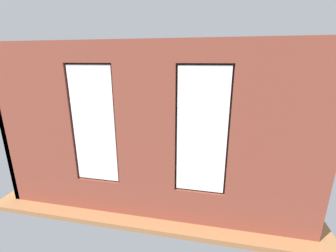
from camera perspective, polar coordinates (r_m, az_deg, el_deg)
name	(u,v)px	position (r m, az deg, el deg)	size (l,w,h in m)	color
ground_plane	(173,160)	(6.78, 1.29, -8.60)	(6.40, 5.93, 0.10)	#99663D
brick_wall_with_windows	(146,139)	(3.86, -5.55, -3.24)	(5.80, 0.30, 3.13)	brown
white_wall_right	(77,104)	(7.17, -22.07, 5.13)	(0.10, 4.93, 3.13)	silver
couch_by_window	(162,182)	(4.91, -1.56, -14.10)	(1.93, 0.87, 0.80)	black
couch_left	(254,161)	(6.24, 21.04, -8.25)	(0.98, 1.77, 0.80)	black
coffee_table	(168,141)	(7.10, 0.12, -3.73)	(1.53, 0.86, 0.42)	olive
cup_ceramic	(168,138)	(7.06, 0.12, -2.97)	(0.09, 0.09, 0.11)	silver
table_plant_small	(153,135)	(7.02, -3.77, -2.38)	(0.16, 0.16, 0.26)	beige
remote_silver	(163,137)	(7.22, -1.20, -2.91)	(0.05, 0.17, 0.02)	#B2B2B7
remote_gray	(171,141)	(6.94, 0.84, -3.71)	(0.05, 0.17, 0.02)	#59595B
remote_black	(182,138)	(7.15, 3.68, -3.12)	(0.05, 0.17, 0.02)	black
media_console	(91,146)	(7.36, -19.01, -4.89)	(1.03, 0.42, 0.52)	black
tv_flatscreen	(89,128)	(7.17, -19.44, -0.43)	(0.96, 0.20, 0.67)	black
papasan_chair	(166,125)	(8.50, -0.57, 0.27)	(1.15, 1.15, 0.71)	olive
potted_plant_beside_window_right	(73,156)	(5.36, -22.93, -7.01)	(1.18, 1.08, 1.35)	gray
potted_plant_foreground_right	(125,116)	(8.89, -10.82, 2.61)	(0.75, 0.83, 1.30)	beige
potted_plant_mid_room_small	(195,139)	(7.54, 6.97, -3.23)	(0.26, 0.26, 0.45)	brown
potted_plant_by_left_couch	(234,140)	(7.37, 16.52, -3.44)	(0.37, 0.37, 0.62)	gray
potted_plant_corner_near_left	(248,124)	(8.38, 19.73, 0.37)	(0.85, 0.90, 1.14)	#47423D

